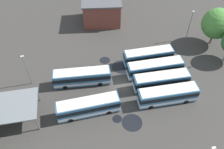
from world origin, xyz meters
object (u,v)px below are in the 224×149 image
at_px(bus_row1_slot3, 148,56).
at_px(maintenance_shelter, 5,107).
at_px(bus_row1_slot2, 155,68).
at_px(bus_row0_slot0, 88,107).
at_px(lamp_post_by_building, 190,24).
at_px(tree_northwest, 217,24).
at_px(depot_building, 102,10).
at_px(bus_row1_slot0, 168,95).
at_px(bus_row1_slot1, 161,81).
at_px(lamp_post_near_entrance, 27,69).
at_px(bus_row0_slot2, 82,77).

height_order(bus_row1_slot3, maintenance_shelter, maintenance_shelter).
bearing_deg(bus_row1_slot2, bus_row0_slot0, -157.07).
bearing_deg(maintenance_shelter, lamp_post_by_building, 18.62).
bearing_deg(bus_row0_slot0, lamp_post_by_building, 30.32).
relative_size(bus_row1_slot3, tree_northwest, 1.19).
height_order(bus_row0_slot0, depot_building, depot_building).
height_order(bus_row1_slot0, bus_row1_slot3, same).
xyz_separation_m(bus_row1_slot2, tree_northwest, (17.28, 6.78, 3.84)).
bearing_deg(bus_row1_slot1, bus_row1_slot2, 88.79).
distance_m(bus_row0_slot0, bus_row1_slot1, 15.47).
height_order(bus_row1_slot1, bus_row1_slot3, same).
xyz_separation_m(bus_row1_slot0, lamp_post_by_building, (12.38, 16.90, 2.59)).
bearing_deg(bus_row1_slot0, tree_northwest, 38.84).
relative_size(bus_row1_slot0, maintenance_shelter, 1.02).
bearing_deg(lamp_post_near_entrance, tree_northwest, 4.38).
bearing_deg(bus_row0_slot2, bus_row1_slot2, -4.20).
relative_size(bus_row1_slot0, bus_row1_slot3, 1.04).
distance_m(bus_row0_slot2, maintenance_shelter, 15.17).
relative_size(bus_row1_slot3, depot_building, 0.96).
relative_size(bus_row1_slot1, bus_row1_slot2, 0.95).
xyz_separation_m(bus_row1_slot0, bus_row1_slot3, (0.17, 11.21, -0.00)).
bearing_deg(bus_row1_slot2, bus_row1_slot1, -91.21).
xyz_separation_m(bus_row1_slot3, depot_building, (-6.51, 18.76, 1.48)).
xyz_separation_m(bus_row0_slot0, bus_row1_slot2, (15.29, 6.47, 0.00)).
distance_m(depot_building, tree_northwest, 28.76).
distance_m(bus_row1_slot3, maintenance_shelter, 30.42).
xyz_separation_m(bus_row1_slot2, lamp_post_near_entrance, (-25.54, 3.50, 2.39)).
height_order(bus_row0_slot2, maintenance_shelter, maintenance_shelter).
height_order(bus_row0_slot0, tree_northwest, tree_northwest).
relative_size(bus_row1_slot2, bus_row1_slot3, 1.08).
bearing_deg(depot_building, bus_row1_slot0, -78.07).
height_order(bus_row1_slot3, lamp_post_by_building, lamp_post_by_building).
distance_m(bus_row1_slot2, depot_building, 23.61).
distance_m(bus_row0_slot0, bus_row0_slot2, 7.59).
bearing_deg(lamp_post_by_building, bus_row1_slot2, -141.73).
xyz_separation_m(lamp_post_near_entrance, tree_northwest, (42.82, 3.28, 1.45)).
bearing_deg(bus_row1_slot3, maintenance_shelter, -164.22).
bearing_deg(lamp_post_near_entrance, bus_row1_slot2, -7.80).
relative_size(depot_building, tree_northwest, 1.24).
distance_m(maintenance_shelter, lamp_post_by_building, 43.73).
bearing_deg(tree_northwest, lamp_post_by_building, 151.82).
xyz_separation_m(bus_row1_slot1, maintenance_shelter, (-29.24, -0.76, 1.64)).
relative_size(lamp_post_near_entrance, tree_northwest, 0.83).
relative_size(bus_row0_slot2, lamp_post_by_building, 1.46).
bearing_deg(bus_row1_slot2, lamp_post_by_building, 38.27).
distance_m(bus_row1_slot1, lamp_post_by_building, 18.15).
bearing_deg(bus_row1_slot0, lamp_post_by_building, 53.79).
bearing_deg(depot_building, bus_row1_slot1, -76.05).
bearing_deg(maintenance_shelter, lamp_post_near_entrance, 64.43).
distance_m(bus_row0_slot0, lamp_post_near_entrance, 14.50).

